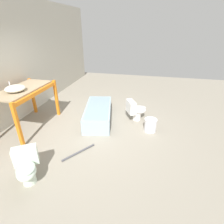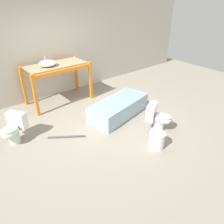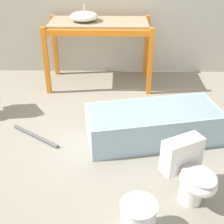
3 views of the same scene
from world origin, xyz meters
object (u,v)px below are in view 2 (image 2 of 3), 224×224
(toilet_near, at_px, (13,129))
(bathtub_main, at_px, (119,107))
(toilet_far, at_px, (158,117))
(bucket_white, at_px, (157,140))
(sink_basin, at_px, (48,63))

(toilet_near, bearing_deg, bathtub_main, 43.54)
(bathtub_main, distance_m, toilet_far, 1.07)
(toilet_near, height_order, bucket_white, toilet_near)
(sink_basin, height_order, toilet_near, sink_basin)
(bathtub_main, height_order, toilet_far, toilet_far)
(bucket_white, bearing_deg, sink_basin, 103.09)
(bathtub_main, bearing_deg, toilet_near, 155.58)
(sink_basin, xyz_separation_m, toilet_near, (-1.39, -1.13, -0.83))
(bathtub_main, xyz_separation_m, toilet_near, (-2.38, 0.53, 0.08))
(bathtub_main, relative_size, toilet_near, 2.69)
(toilet_near, xyz_separation_m, bucket_white, (2.12, -2.00, -0.14))
(sink_basin, height_order, toilet_far, sink_basin)
(sink_basin, xyz_separation_m, bucket_white, (0.73, -3.12, -0.97))
(bathtub_main, distance_m, toilet_near, 2.44)
(sink_basin, bearing_deg, toilet_near, -141.00)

